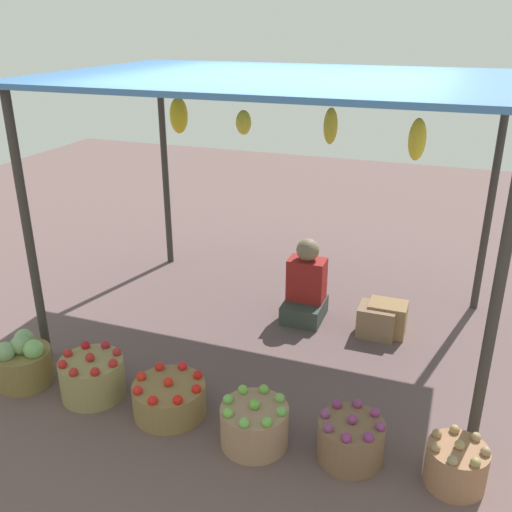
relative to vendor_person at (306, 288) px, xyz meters
The scene contains 11 objects.
ground_plane 0.47m from the vendor_person, 116.52° to the right, with size 14.00×14.00×0.00m, color brown.
market_stall_structure 1.81m from the vendor_person, 118.22° to the right, with size 3.63×2.47×2.22m.
vendor_person is the anchor object (origin of this frame).
basket_cabbages 2.48m from the vendor_person, 134.72° to the right, with size 0.42×0.42×0.41m.
basket_red_apples 2.07m from the vendor_person, 124.07° to the right, with size 0.47×0.47×0.36m.
basket_red_tomatoes 1.79m from the vendor_person, 107.04° to the right, with size 0.52×0.52×0.29m.
basket_green_apples 1.81m from the vendor_person, 85.08° to the right, with size 0.45×0.45×0.34m.
basket_purple_onions 1.89m from the vendor_person, 65.62° to the right, with size 0.42×0.42×0.33m.
basket_potatoes 2.23m from the vendor_person, 50.49° to the right, with size 0.36×0.36×0.32m.
wooden_crate_near_vendor 0.71m from the vendor_person, ahead, with size 0.32×0.27×0.27m, color #85664B.
wooden_crate_stacked_rear 0.78m from the vendor_person, ahead, with size 0.33×0.25×0.30m, color olive.
Camera 1 is at (1.37, -4.32, 2.61)m, focal length 40.10 mm.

